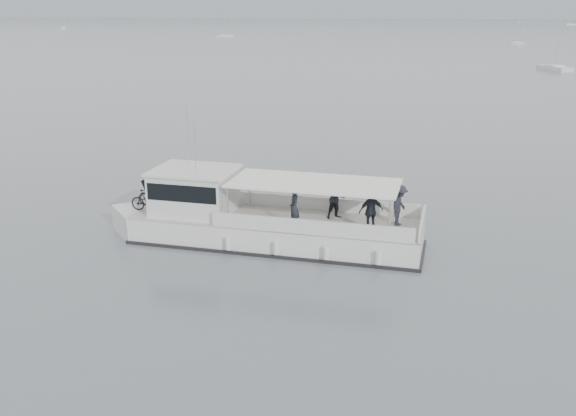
# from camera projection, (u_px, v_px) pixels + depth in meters

# --- Properties ---
(ground) EXTENTS (1400.00, 1400.00, 0.00)m
(ground) POSITION_uv_depth(u_px,v_px,m) (160.00, 247.00, 26.65)
(ground) COLOR slate
(ground) RESTS_ON ground
(headland) EXTENTS (1400.00, 90.00, 28.00)m
(headland) POSITION_uv_depth(u_px,v_px,m) (393.00, 1.00, 548.90)
(headland) COLOR #939EA8
(headland) RESTS_ON ground
(tour_boat) EXTENTS (13.86, 4.47, 5.77)m
(tour_boat) POSITION_uv_depth(u_px,v_px,m) (249.00, 220.00, 27.03)
(tour_boat) COLOR silver
(tour_boat) RESTS_ON ground
(moored_fleet) EXTENTS (348.84, 322.78, 9.36)m
(moored_fleet) POSITION_uv_depth(u_px,v_px,m) (457.00, 38.00, 198.09)
(moored_fleet) COLOR silver
(moored_fleet) RESTS_ON ground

